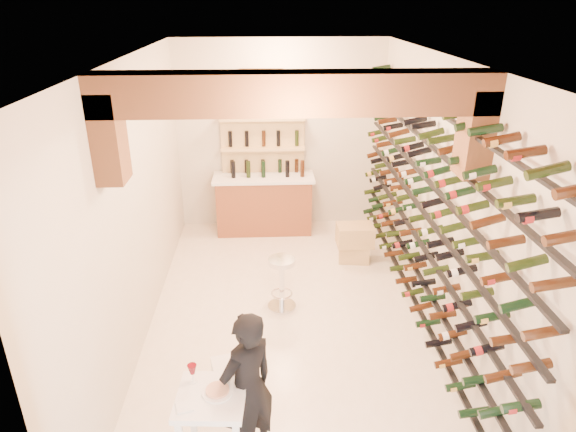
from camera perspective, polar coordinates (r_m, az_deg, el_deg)
The scene contains 11 objects.
ground at distance 6.55m, azimuth 0.13°, elevation -11.55°, with size 6.00×6.00×0.00m, color white.
room_shell at distance 5.31m, azimuth 0.29°, elevation 6.99°, with size 3.52×6.02×3.21m.
wine_rack at distance 6.06m, azimuth 14.76°, elevation 1.29°, with size 0.32×5.70×2.56m.
back_counter at distance 8.62m, azimuth -2.74°, elevation 1.55°, with size 1.70×0.62×1.29m.
back_shelving at distance 8.63m, azimuth -2.83°, elevation 6.06°, with size 1.40×0.31×2.73m.
tasting_table at distance 4.47m, azimuth -8.68°, elevation -20.80°, with size 0.59×0.59×0.98m.
white_stool at distance 5.42m, azimuth -6.79°, elevation -17.90°, with size 0.31×0.31×0.38m, color white.
person at distance 4.49m, azimuth -4.64°, elevation -18.93°, with size 0.54×0.36×1.48m, color black.
chrome_barstool at distance 6.53m, azimuth -0.72°, elevation -7.25°, with size 0.37×0.37×0.72m.
crate_lower at distance 7.86m, azimuth 7.51°, elevation -4.13°, with size 0.46×0.32×0.28m, color tan.
crate_upper at distance 7.72m, azimuth 7.63°, elevation -2.17°, with size 0.55×0.38×0.32m, color tan.
Camera 1 is at (-0.27, -5.34, 3.77)m, focal length 31.23 mm.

